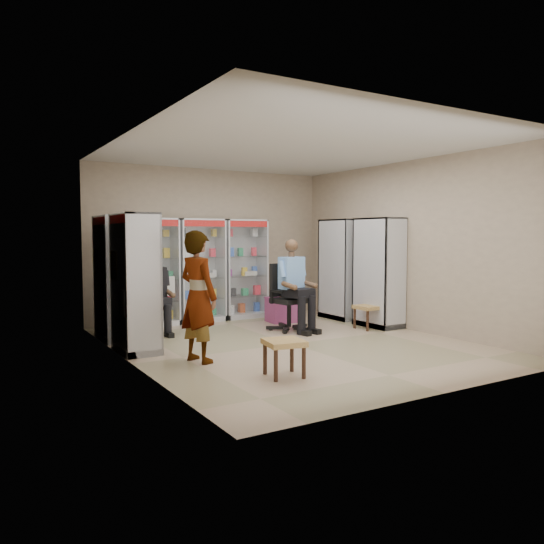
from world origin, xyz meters
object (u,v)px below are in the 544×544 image
cabinet_back_mid (200,270)px  seated_shopkeeper (291,288)px  woven_stool_a (368,317)px  standing_man (198,297)px  cabinet_back_right (243,269)px  pink_trunk (281,310)px  cabinet_left_far (115,278)px  cabinet_right_far (341,269)px  cabinet_left_near (135,283)px  cabinet_right_near (379,273)px  cabinet_back_left (153,272)px  woven_stool_b (284,358)px  wooden_chair (153,306)px  office_chair (289,297)px

cabinet_back_mid → seated_shopkeeper: cabinet_back_mid is taller
woven_stool_a → standing_man: standing_man is taller
cabinet_back_right → pink_trunk: (0.36, -0.88, -0.76)m
standing_man → cabinet_left_far: bearing=-2.8°
cabinet_back_right → cabinet_right_far: (1.63, -1.13, 0.00)m
cabinet_left_near → woven_stool_a: size_ratio=4.69×
cabinet_right_near → standing_man: cabinet_right_near is taller
cabinet_back_left → seated_shopkeeper: cabinet_back_left is taller
cabinet_back_right → cabinet_left_far: size_ratio=1.00×
woven_stool_b → cabinet_back_mid: bearing=79.8°
cabinet_back_right → woven_stool_b: cabinet_back_right is taller
cabinet_back_right → woven_stool_b: size_ratio=4.52×
cabinet_back_left → cabinet_left_far: 1.32m
pink_trunk → woven_stool_a: size_ratio=1.17×
cabinet_right_far → pink_trunk: size_ratio=4.00×
cabinet_back_right → cabinet_left_far: 2.98m
cabinet_right_far → seated_shopkeeper: bearing=111.2°
cabinet_back_left → cabinet_right_far: bearing=-17.8°
cabinet_right_far → standing_man: 4.38m
wooden_chair → pink_trunk: 2.53m
cabinet_left_near → seated_shopkeeper: 2.86m
cabinet_right_near → cabinet_left_far: same height
cabinet_back_left → woven_stool_a: size_ratio=4.69×
cabinet_right_far → cabinet_left_near: size_ratio=1.00×
seated_shopkeeper → cabinet_left_near: bearing=176.4°
cabinet_left_far → seated_shopkeeper: bearing=73.7°
pink_trunk → woven_stool_b: 3.98m
cabinet_right_far → cabinet_left_near: 4.55m
woven_stool_a → seated_shopkeeper: bearing=156.2°
cabinet_back_left → cabinet_back_mid: 0.95m
cabinet_back_mid → woven_stool_a: bearing=-46.0°
office_chair → pink_trunk: 0.97m
cabinet_back_left → wooden_chair: cabinet_back_left is taller
cabinet_back_mid → cabinet_right_far: same height
cabinet_left_far → standing_man: cabinet_left_far is taller
cabinet_back_right → office_chair: bearing=-89.8°
cabinet_right_near → cabinet_left_far: 4.65m
cabinet_left_far → pink_trunk: size_ratio=4.00×
woven_stool_a → woven_stool_b: (-3.02, -1.94, 0.01)m
cabinet_back_mid → cabinet_back_right: bearing=0.0°
cabinet_back_left → pink_trunk: size_ratio=4.00×
cabinet_back_right → standing_man: bearing=-126.9°
cabinet_left_near → cabinet_right_near: bearing=87.4°
cabinet_back_mid → office_chair: (0.96, -1.71, -0.41)m
office_chair → woven_stool_a: size_ratio=2.79×
cabinet_back_left → cabinet_back_right: same height
wooden_chair → cabinet_back_right: bearing=18.8°
woven_stool_a → standing_man: 3.73m
wooden_chair → seated_shopkeeper: (2.16, -1.03, 0.29)m
office_chair → woven_stool_b: (-1.72, -2.56, -0.37)m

